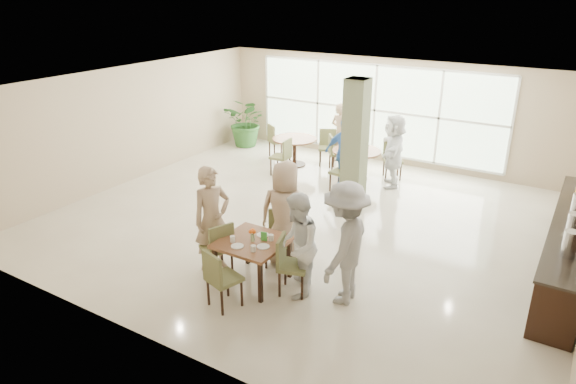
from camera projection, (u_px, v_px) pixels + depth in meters
The scene contains 20 objects.
ground at pixel (310, 221), 10.64m from camera, with size 10.00×10.00×0.00m, color beige.
room_shell at pixel (311, 142), 10.00m from camera, with size 10.00×10.00×10.00m.
window_bank at pixel (375, 110), 13.89m from camera, with size 7.00×0.04×7.00m.
column at pixel (355, 145), 10.87m from camera, with size 0.45×0.45×2.80m, color #687551.
main_table at pixel (253, 245), 8.21m from camera, with size 1.03×1.03×0.75m.
round_table_left at pixel (295, 144), 13.76m from camera, with size 1.19×1.19×0.75m.
round_table_right at pixel (357, 156), 12.74m from camera, with size 1.21×1.21×0.75m.
chairs_main_table at pixel (254, 257), 8.25m from camera, with size 1.99×2.04×0.95m.
chairs_table_left at pixel (295, 148), 13.77m from camera, with size 2.11×1.85×0.95m.
chairs_table_right at pixel (357, 161), 12.74m from camera, with size 2.06×2.03×0.95m.
tabletop_clutter at pixel (254, 239), 8.10m from camera, with size 0.65×0.73×0.21m.
buffet_counter at pixel (571, 242), 8.56m from camera, with size 0.64×4.70×1.95m.
potted_plant at pixel (247, 122), 15.35m from camera, with size 1.33×1.33×1.47m, color #295923.
teen_left at pixel (212, 219), 8.54m from camera, with size 0.67×0.44×1.84m, color tan.
teen_far at pixel (285, 214), 8.73m from camera, with size 0.91×0.49×1.86m, color tan.
teen_right at pixel (297, 246), 7.83m from camera, with size 0.82×0.64×1.69m, color white.
teen_standing at pixel (345, 244), 7.63m from camera, with size 1.25×0.72×1.93m, color #9C9B9E.
adult_a at pixel (344, 154), 12.01m from camera, with size 1.01×0.58×1.73m, color #417DC5.
adult_b at pixel (393, 151), 12.21m from camera, with size 1.63×0.70×1.76m, color white.
adult_standing at pixel (340, 133), 13.89m from camera, with size 0.60×0.39×1.65m, color tan.
Camera 1 is at (4.63, -8.47, 4.53)m, focal length 32.00 mm.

